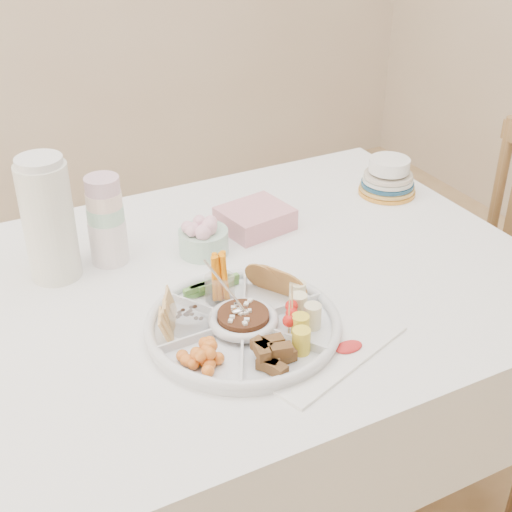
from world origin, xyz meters
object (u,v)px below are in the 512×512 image
chair (476,307)px  party_tray (243,323)px  dining_table (210,417)px  plate_stack (388,177)px  thermos (48,218)px

chair → party_tray: bearing=-166.3°
dining_table → party_tray: bearing=-88.8°
chair → plate_stack: chair is taller
chair → party_tray: (-0.80, -0.15, 0.31)m
dining_table → party_tray: 0.44m
dining_table → plate_stack: (0.63, 0.20, 0.43)m
plate_stack → party_tray: bearing=-148.6°
dining_table → chair: (0.80, -0.04, 0.09)m
plate_stack → chair: bearing=-55.0°
dining_table → chair: size_ratio=1.61×
dining_table → party_tray: size_ratio=4.00×
plate_stack → dining_table: bearing=-162.4°
party_tray → thermos: 0.48m
dining_table → party_tray: party_tray is taller
dining_table → plate_stack: 0.79m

